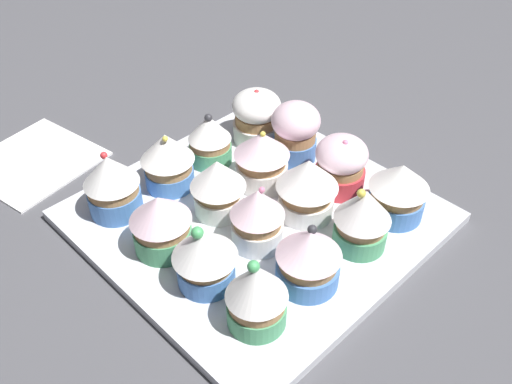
{
  "coord_description": "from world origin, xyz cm",
  "views": [
    {
      "loc": [
        -33.07,
        32.54,
        43.86
      ],
      "look_at": [
        0.0,
        0.0,
        4.2
      ],
      "focal_mm": 39.75,
      "sensor_mm": 36.0,
      "label": 1
    }
  ],
  "objects": [
    {
      "name": "cupcake_1",
      "position": [
        -3.61,
        -9.92,
        4.66
      ],
      "size": [
        5.95,
        5.95,
        7.1
      ],
      "color": "#D1333D",
      "rests_on": "baking_tray"
    },
    {
      "name": "cupcake_8",
      "position": [
        -10.54,
        3.42,
        4.53
      ],
      "size": [
        6.32,
        6.32,
        6.87
      ],
      "color": "#477AC6",
      "rests_on": "baking_tray"
    },
    {
      "name": "cupcake_6",
      "position": [
        3.33,
        -4.18,
        4.82
      ],
      "size": [
        6.46,
        6.46,
        7.25
      ],
      "color": "white",
      "rests_on": "baking_tray"
    },
    {
      "name": "cupcake_13",
      "position": [
        -3.67,
        10.36,
        4.83
      ],
      "size": [
        6.32,
        6.32,
        7.22
      ],
      "color": "#477AC6",
      "rests_on": "baking_tray"
    },
    {
      "name": "ground_plane",
      "position": [
        0.0,
        0.0,
        -1.5
      ],
      "size": [
        180.0,
        180.0,
        3.0
      ],
      "primitive_type": "cube",
      "color": "#4C4C51"
    },
    {
      "name": "cupcake_4",
      "position": [
        -10.96,
        -4.23,
        4.96
      ],
      "size": [
        5.84,
        5.84,
        7.57
      ],
      "color": "#4C9E6B",
      "rests_on": "baking_tray"
    },
    {
      "name": "napkin",
      "position": [
        27.42,
        12.59,
        0.3
      ],
      "size": [
        15.9,
        16.23,
        0.6
      ],
      "primitive_type": "cube",
      "rotation": [
        0.0,
        0.0,
        0.17
      ],
      "color": "white",
      "rests_on": "ground_plane"
    },
    {
      "name": "cupcake_10",
      "position": [
        3.08,
        2.7,
        4.87
      ],
      "size": [
        6.1,
        6.1,
        6.92
      ],
      "color": "white",
      "rests_on": "baking_tray"
    },
    {
      "name": "cupcake_0",
      "position": [
        -10.89,
        -10.69,
        4.74
      ],
      "size": [
        6.5,
        6.5,
        6.84
      ],
      "color": "#477AC6",
      "rests_on": "baking_tray"
    },
    {
      "name": "cupcake_5",
      "position": [
        -3.83,
        -3.91,
        5.03
      ],
      "size": [
        6.75,
        6.75,
        7.25
      ],
      "color": "white",
      "rests_on": "baking_tray"
    },
    {
      "name": "cupcake_15",
      "position": [
        11.15,
        10.77,
        4.98
      ],
      "size": [
        6.04,
        6.04,
        7.69
      ],
      "color": "#477AC6",
      "rests_on": "baking_tray"
    },
    {
      "name": "cupcake_12",
      "position": [
        -10.46,
        10.22,
        4.97
      ],
      "size": [
        5.65,
        5.65,
        7.73
      ],
      "color": "#4C9E6B",
      "rests_on": "baking_tray"
    },
    {
      "name": "cupcake_7",
      "position": [
        10.69,
        -2.71,
        4.45
      ],
      "size": [
        5.21,
        5.21,
        6.78
      ],
      "color": "#4C9E6B",
      "rests_on": "baking_tray"
    },
    {
      "name": "cupcake_2",
      "position": [
        3.89,
        -10.48,
        5.22
      ],
      "size": [
        5.9,
        5.9,
        7.69
      ],
      "color": "#477AC6",
      "rests_on": "baking_tray"
    },
    {
      "name": "cupcake_3",
      "position": [
        10.17,
        -10.11,
        4.68
      ],
      "size": [
        6.21,
        6.21,
        7.1
      ],
      "color": "white",
      "rests_on": "baking_tray"
    },
    {
      "name": "baking_tray",
      "position": [
        0.0,
        0.0,
        0.6
      ],
      "size": [
        33.83,
        33.83,
        1.2
      ],
      "color": "silver",
      "rests_on": "ground_plane"
    },
    {
      "name": "cupcake_9",
      "position": [
        -3.33,
        3.08,
        4.8
      ],
      "size": [
        5.62,
        5.62,
        7.27
      ],
      "color": "white",
      "rests_on": "baking_tray"
    },
    {
      "name": "cupcake_14",
      "position": [
        2.95,
        10.48,
        4.68
      ],
      "size": [
        6.32,
        6.32,
        6.8
      ],
      "color": "#4C9E6B",
      "rests_on": "baking_tray"
    },
    {
      "name": "cupcake_11",
      "position": [
        10.5,
        3.76,
        4.93
      ],
      "size": [
        6.17,
        6.17,
        7.35
      ],
      "color": "#477AC6",
      "rests_on": "baking_tray"
    }
  ]
}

